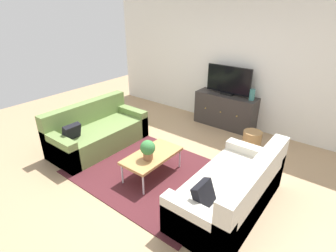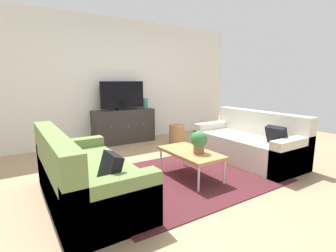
# 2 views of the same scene
# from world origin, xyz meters

# --- Properties ---
(ground_plane) EXTENTS (10.00, 10.00, 0.00)m
(ground_plane) POSITION_xyz_m (0.00, 0.00, 0.00)
(ground_plane) COLOR tan
(wall_back) EXTENTS (6.40, 0.12, 2.70)m
(wall_back) POSITION_xyz_m (0.00, 2.55, 1.35)
(wall_back) COLOR silver
(wall_back) RESTS_ON ground_plane
(area_rug) EXTENTS (2.50, 1.90, 0.01)m
(area_rug) POSITION_xyz_m (0.00, -0.15, 0.01)
(area_rug) COLOR #4C1E23
(area_rug) RESTS_ON ground_plane
(couch_left_side) EXTENTS (0.87, 1.83, 0.84)m
(couch_left_side) POSITION_xyz_m (-1.44, -0.10, 0.28)
(couch_left_side) COLOR olive
(couch_left_side) RESTS_ON ground_plane
(couch_right_side) EXTENTS (0.87, 1.83, 0.84)m
(couch_right_side) POSITION_xyz_m (1.44, -0.10, 0.28)
(couch_right_side) COLOR beige
(couch_right_side) RESTS_ON ground_plane
(coffee_table) EXTENTS (0.52, 0.98, 0.39)m
(coffee_table) POSITION_xyz_m (0.06, -0.18, 0.36)
(coffee_table) COLOR #B7844C
(coffee_table) RESTS_ON ground_plane
(potted_plant) EXTENTS (0.23, 0.23, 0.31)m
(potted_plant) POSITION_xyz_m (0.10, -0.31, 0.56)
(potted_plant) COLOR #936042
(potted_plant) RESTS_ON coffee_table
(tv_console) EXTENTS (1.35, 0.47, 0.74)m
(tv_console) POSITION_xyz_m (0.09, 2.27, 0.37)
(tv_console) COLOR #332D2B
(tv_console) RESTS_ON ground_plane
(flat_screen_tv) EXTENTS (0.99, 0.16, 0.62)m
(flat_screen_tv) POSITION_xyz_m (0.09, 2.29, 1.04)
(flat_screen_tv) COLOR black
(flat_screen_tv) RESTS_ON tv_console
(glass_vase) EXTENTS (0.11, 0.11, 0.23)m
(glass_vase) POSITION_xyz_m (0.65, 2.27, 0.85)
(glass_vase) COLOR teal
(glass_vase) RESTS_ON tv_console
(wicker_basket) EXTENTS (0.34, 0.34, 0.41)m
(wicker_basket) POSITION_xyz_m (1.02, 1.53, 0.21)
(wicker_basket) COLOR #9E7547
(wicker_basket) RESTS_ON ground_plane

